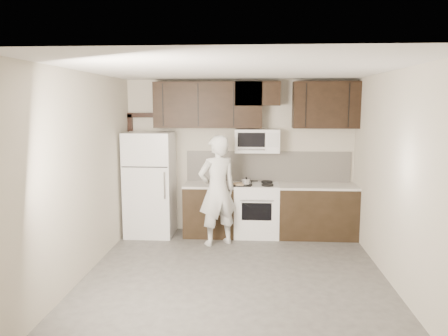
# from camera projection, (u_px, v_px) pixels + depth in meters

# --- Properties ---
(floor) EXTENTS (4.50, 4.50, 0.00)m
(floor) POSITION_uv_depth(u_px,v_px,m) (234.00, 279.00, 5.74)
(floor) COLOR #4A4745
(floor) RESTS_ON ground
(back_wall) EXTENTS (4.00, 0.00, 4.00)m
(back_wall) POSITION_uv_depth(u_px,v_px,m) (240.00, 157.00, 7.77)
(back_wall) COLOR #BBB09F
(back_wall) RESTS_ON ground
(ceiling) EXTENTS (4.50, 4.50, 0.00)m
(ceiling) POSITION_uv_depth(u_px,v_px,m) (235.00, 69.00, 5.35)
(ceiling) COLOR white
(ceiling) RESTS_ON back_wall
(counter_run) EXTENTS (2.95, 0.64, 0.91)m
(counter_run) POSITION_uv_depth(u_px,v_px,m) (274.00, 210.00, 7.55)
(counter_run) COLOR black
(counter_run) RESTS_ON floor
(stove) EXTENTS (0.76, 0.66, 0.94)m
(stove) POSITION_uv_depth(u_px,v_px,m) (256.00, 210.00, 7.57)
(stove) COLOR white
(stove) RESTS_ON floor
(backsplash) EXTENTS (2.90, 0.02, 0.54)m
(backsplash) POSITION_uv_depth(u_px,v_px,m) (268.00, 166.00, 7.75)
(backsplash) COLOR beige
(backsplash) RESTS_ON counter_run
(upper_cabinets) EXTENTS (3.48, 0.35, 0.78)m
(upper_cabinets) POSITION_uv_depth(u_px,v_px,m) (252.00, 104.00, 7.45)
(upper_cabinets) COLOR black
(upper_cabinets) RESTS_ON back_wall
(microwave) EXTENTS (0.76, 0.42, 0.40)m
(microwave) POSITION_uv_depth(u_px,v_px,m) (257.00, 141.00, 7.51)
(microwave) COLOR white
(microwave) RESTS_ON upper_cabinets
(refrigerator) EXTENTS (0.80, 0.76, 1.80)m
(refrigerator) POSITION_uv_depth(u_px,v_px,m) (150.00, 184.00, 7.58)
(refrigerator) COLOR white
(refrigerator) RESTS_ON floor
(door_trim) EXTENTS (0.50, 0.08, 2.12)m
(door_trim) POSITION_uv_depth(u_px,v_px,m) (134.00, 162.00, 7.87)
(door_trim) COLOR black
(door_trim) RESTS_ON floor
(saucepan) EXTENTS (0.28, 0.16, 0.15)m
(saucepan) POSITION_uv_depth(u_px,v_px,m) (246.00, 182.00, 7.36)
(saucepan) COLOR silver
(saucepan) RESTS_ON stove
(baking_tray) EXTENTS (0.37, 0.29, 0.02)m
(baking_tray) POSITION_uv_depth(u_px,v_px,m) (240.00, 185.00, 7.39)
(baking_tray) COLOR black
(baking_tray) RESTS_ON counter_run
(pizza) EXTENTS (0.26, 0.26, 0.02)m
(pizza) POSITION_uv_depth(u_px,v_px,m) (240.00, 184.00, 7.39)
(pizza) COLOR tan
(pizza) RESTS_ON baking_tray
(person) EXTENTS (0.78, 0.69, 1.79)m
(person) POSITION_uv_depth(u_px,v_px,m) (217.00, 190.00, 7.04)
(person) COLOR white
(person) RESTS_ON floor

